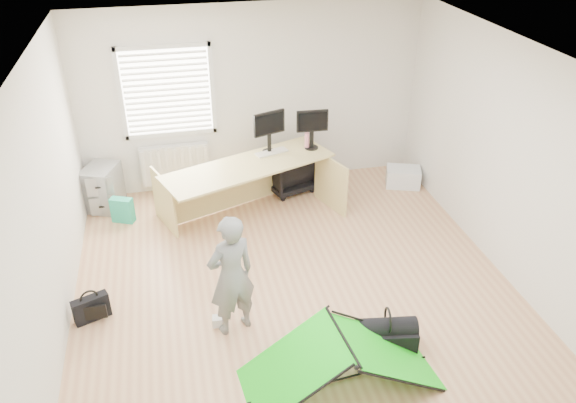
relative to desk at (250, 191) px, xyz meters
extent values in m
plane|color=tan|center=(0.24, -1.71, -0.40)|extent=(5.50, 5.50, 0.00)
cube|color=silver|center=(0.24, 1.04, 0.95)|extent=(5.00, 0.02, 2.70)
cube|color=silver|center=(-0.96, 1.00, 1.15)|extent=(1.20, 0.06, 1.20)
cube|color=silver|center=(-0.96, 0.96, 0.05)|extent=(1.00, 0.12, 0.60)
cube|color=#D3BF76|center=(0.00, 0.00, 0.00)|extent=(2.46, 1.53, 0.80)
cube|color=#989B9D|center=(-2.00, 0.72, -0.08)|extent=(0.59, 0.66, 0.63)
cube|color=black|center=(0.35, 0.32, 0.62)|extent=(0.47, 0.25, 0.45)
cube|color=black|center=(0.96, 0.33, 0.61)|extent=(0.45, 0.12, 0.42)
cube|color=beige|center=(0.38, 0.30, 0.41)|extent=(0.48, 0.29, 0.02)
cylinder|color=#D47683|center=(0.89, 0.34, 0.52)|extent=(0.07, 0.07, 0.23)
imported|color=black|center=(0.69, 0.65, -0.09)|extent=(0.85, 0.86, 0.62)
imported|color=slate|center=(-0.54, -2.19, 0.29)|extent=(0.59, 0.48, 1.39)
cube|color=silver|center=(2.44, 0.37, -0.26)|extent=(0.60, 0.51, 0.28)
cube|color=#23A883|center=(-1.74, 0.25, -0.22)|extent=(0.33, 0.24, 0.36)
cube|color=black|center=(-2.01, -1.71, -0.26)|extent=(0.40, 0.25, 0.29)
cube|color=silver|center=(-0.71, -2.11, -0.35)|extent=(0.12, 0.12, 0.11)
cube|color=black|center=(0.92, -2.81, -0.27)|extent=(0.63, 0.39, 0.26)
camera|label=1|loc=(-0.97, -6.67, 3.78)|focal=35.00mm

